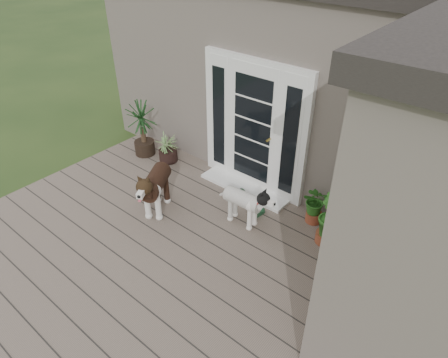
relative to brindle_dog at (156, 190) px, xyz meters
The scene contains 14 objects.
deck 1.22m from the brindle_dog, 38.18° to the right, with size 6.20×4.60×0.12m, color #6B5B4C.
house_main 3.81m from the brindle_dog, 75.94° to the left, with size 7.40×4.00×3.10m, color #665E54.
door_unit 1.79m from the brindle_dog, 65.33° to the left, with size 1.90×0.14×2.15m, color white.
door_step 1.52m from the brindle_dog, 62.08° to the left, with size 1.60×0.40×0.05m, color white.
brindle_dog is the anchor object (origin of this frame).
white_dog 1.33m from the brindle_dog, 26.56° to the left, with size 0.32×0.76×0.63m, color white, non-canonical shape.
spider_plant 1.48m from the brindle_dog, 130.19° to the left, with size 0.56×0.56×0.60m, color #809B5F, non-canonical shape.
yucca 1.82m from the brindle_dog, 145.42° to the left, with size 0.72×0.72×1.04m, color black, non-canonical shape.
herb_a 2.38m from the brindle_dog, 33.15° to the left, with size 0.40×0.40×0.51m, color #1C5E1A.
herb_b 2.54m from the brindle_dog, 23.19° to the left, with size 0.40×0.40×0.60m, color #19571D.
herb_c 3.01m from the brindle_dog, 20.94° to the left, with size 0.37×0.37×0.58m, color #1F5B1A.
sapling 2.90m from the brindle_dog, 12.48° to the left, with size 0.46×0.46×1.58m, color #214F16, non-canonical shape.
clog_left 1.36m from the brindle_dog, 52.70° to the left, with size 0.15×0.33×0.10m, color #143219, non-canonical shape.
clog_right 1.56m from the brindle_dog, 34.34° to the left, with size 0.15×0.32×0.10m, color #173A21, non-canonical shape.
Camera 1 is at (2.98, -1.97, 3.95)m, focal length 31.57 mm.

